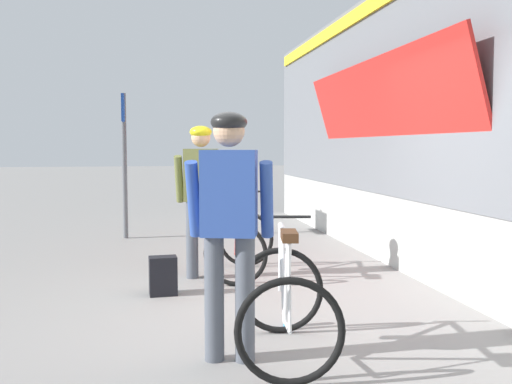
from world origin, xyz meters
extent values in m
plane|color=gray|center=(0.00, 0.00, 0.00)|extent=(80.00, 80.00, 0.00)
cube|color=red|center=(1.64, 1.80, 1.80)|extent=(0.52, 4.67, 1.64)
cube|color=black|center=(1.63, 0.87, 2.25)|extent=(0.04, 1.10, 0.80)
cylinder|color=#4C515B|center=(-0.86, -1.14, 0.45)|extent=(0.14, 0.14, 0.90)
cylinder|color=#4C515B|center=(-0.65, -1.19, 0.45)|extent=(0.14, 0.14, 0.90)
cube|color=#2D4C9E|center=(-0.76, -1.16, 1.20)|extent=(0.43, 0.33, 0.60)
cylinder|color=#2D4C9E|center=(-1.00, -1.06, 1.15)|extent=(0.16, 0.27, 0.56)
cylinder|color=#2D4C9E|center=(-0.50, -1.19, 1.15)|extent=(0.16, 0.27, 0.56)
sphere|color=tan|center=(-0.76, -1.16, 1.63)|extent=(0.22, 0.22, 0.22)
ellipsoid|color=black|center=(-0.76, -1.16, 1.69)|extent=(0.32, 0.33, 0.14)
cylinder|color=#4C515B|center=(-0.85, 1.41, 0.45)|extent=(0.14, 0.14, 0.90)
cylinder|color=#4C515B|center=(-0.64, 1.36, 0.45)|extent=(0.14, 0.14, 0.90)
cube|color=olive|center=(-0.74, 1.38, 1.20)|extent=(0.42, 0.31, 0.60)
cylinder|color=olive|center=(-0.99, 1.47, 1.15)|extent=(0.14, 0.27, 0.56)
cylinder|color=olive|center=(-0.48, 1.37, 1.15)|extent=(0.14, 0.27, 0.56)
sphere|color=tan|center=(-0.74, 1.38, 1.63)|extent=(0.22, 0.22, 0.22)
ellipsoid|color=yellow|center=(-0.74, 1.38, 1.69)|extent=(0.30, 0.32, 0.14)
torus|color=black|center=(-0.28, -0.66, 0.36)|extent=(0.71, 0.16, 0.71)
torus|color=black|center=(-0.44, -1.66, 0.36)|extent=(0.71, 0.16, 0.71)
cylinder|color=white|center=(-0.33, -1.01, 0.60)|extent=(0.15, 0.64, 0.63)
cylinder|color=white|center=(-0.35, -1.13, 0.91)|extent=(0.18, 0.85, 0.04)
cylinder|color=white|center=(-0.40, -1.43, 0.60)|extent=(0.08, 0.28, 0.62)
cylinder|color=white|center=(-0.41, -1.49, 0.33)|extent=(0.09, 0.36, 0.08)
cylinder|color=white|center=(-0.43, -1.60, 0.63)|extent=(0.05, 0.15, 0.56)
cylinder|color=white|center=(-0.28, -0.68, 0.63)|extent=(0.04, 0.09, 0.55)
cylinder|color=black|center=(-0.28, -0.71, 0.97)|extent=(0.48, 0.10, 0.02)
cube|color=#4C2D19|center=(-0.43, -1.57, 0.96)|extent=(0.14, 0.25, 0.06)
torus|color=black|center=(-0.14, 1.91, 0.36)|extent=(0.70, 0.24, 0.71)
torus|color=black|center=(-0.41, 0.93, 0.36)|extent=(0.70, 0.24, 0.71)
cylinder|color=red|center=(-0.23, 1.57, 0.60)|extent=(0.21, 0.63, 0.63)
cylinder|color=red|center=(-0.27, 1.45, 0.91)|extent=(0.27, 0.83, 0.04)
cylinder|color=red|center=(-0.35, 1.16, 0.60)|extent=(0.11, 0.27, 0.62)
cylinder|color=red|center=(-0.36, 1.10, 0.33)|extent=(0.12, 0.36, 0.08)
cylinder|color=red|center=(-0.40, 0.99, 0.63)|extent=(0.06, 0.14, 0.56)
cylinder|color=red|center=(-0.15, 1.89, 0.63)|extent=(0.05, 0.09, 0.55)
cylinder|color=black|center=(-0.15, 1.86, 0.97)|extent=(0.47, 0.15, 0.02)
cube|color=#4C2D19|center=(-0.39, 1.02, 0.96)|extent=(0.16, 0.26, 0.06)
cube|color=black|center=(-1.20, 0.71, 0.20)|extent=(0.29, 0.20, 0.40)
cylinder|color=#338CCC|center=(-0.18, -0.51, 0.12)|extent=(0.07, 0.07, 0.23)
cylinder|color=#338CCC|center=(-1.09, 0.82, 0.11)|extent=(0.08, 0.08, 0.21)
cylinder|color=#595B60|center=(-1.76, 4.45, 1.20)|extent=(0.08, 0.08, 2.40)
cube|color=#193F99|center=(-1.76, 4.45, 2.15)|extent=(0.04, 0.70, 0.44)
camera|label=1|loc=(-1.27, -4.99, 1.52)|focal=39.01mm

